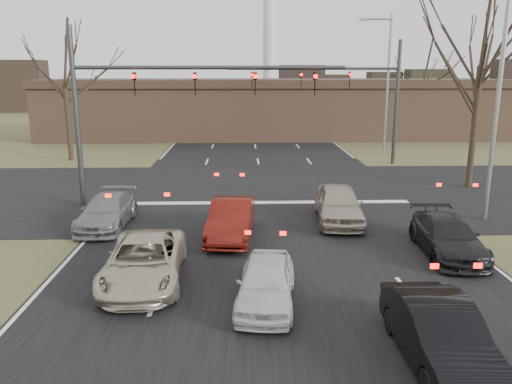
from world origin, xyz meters
TOP-DOWN VIEW (x-y plane):
  - ground at (0.00, 0.00)m, footprint 360.00×360.00m
  - road_main at (0.00, 60.00)m, footprint 14.00×300.00m
  - road_cross at (0.00, 15.00)m, footprint 200.00×14.00m
  - building at (2.00, 38.00)m, footprint 42.40×10.40m
  - mast_arm_near at (-5.23, 13.00)m, footprint 12.12×0.24m
  - mast_arm_far at (6.18, 23.00)m, footprint 11.12×0.24m
  - streetlight_right_near at (8.82, 10.00)m, footprint 2.34×0.25m
  - streetlight_right_far at (9.32, 27.00)m, footprint 2.34×0.25m
  - tree_right_near at (11.00, 16.00)m, footprint 6.90×6.90m
  - tree_left_far at (-13.00, 25.00)m, footprint 5.70×5.70m
  - tree_right_far at (15.00, 35.00)m, footprint 5.40×5.40m
  - car_silver_suv at (-4.00, 4.09)m, footprint 2.41×4.84m
  - car_white_sedan at (-0.50, 2.55)m, footprint 1.89×3.82m
  - car_black_hatch at (3.00, -0.33)m, footprint 1.46×4.15m
  - car_charcoal_sedan at (5.80, 6.09)m, footprint 2.04×4.43m
  - car_grey_ahead at (-6.50, 9.59)m, footprint 1.82×4.33m
  - car_red_ahead at (-1.52, 8.05)m, footprint 1.87×4.43m
  - car_silver_ahead at (2.83, 9.92)m, footprint 2.15×4.59m

SIDE VIEW (x-z plane):
  - ground at x=0.00m, z-range 0.00..0.00m
  - road_main at x=0.00m, z-range 0.00..0.02m
  - road_cross at x=0.00m, z-range 0.00..0.03m
  - car_grey_ahead at x=-6.50m, z-range 0.00..1.25m
  - car_white_sedan at x=-0.50m, z-range 0.00..1.25m
  - car_charcoal_sedan at x=5.80m, z-range 0.00..1.25m
  - car_silver_suv at x=-4.00m, z-range 0.00..1.32m
  - car_black_hatch at x=3.00m, z-range 0.00..1.37m
  - car_red_ahead at x=-1.52m, z-range 0.00..1.42m
  - car_silver_ahead at x=2.83m, z-range 0.00..1.52m
  - building at x=2.00m, z-range 0.02..5.32m
  - mast_arm_far at x=6.18m, z-range 1.02..9.02m
  - mast_arm_near at x=-5.23m, z-range 1.07..9.07m
  - streetlight_right_near at x=8.82m, z-range 0.59..10.59m
  - streetlight_right_far at x=9.32m, z-range 0.59..10.59m
  - tree_right_far at x=15.00m, z-range 2.46..11.46m
  - tree_left_far at x=-13.00m, z-range 2.59..12.09m
  - tree_right_near at x=11.00m, z-range 3.15..14.65m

